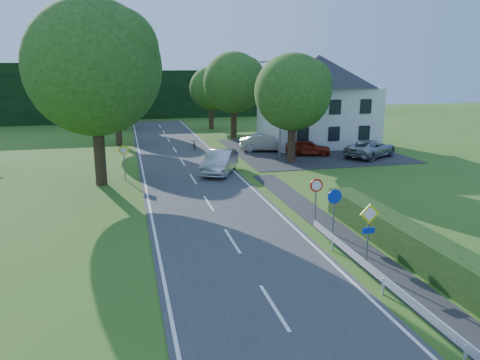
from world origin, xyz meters
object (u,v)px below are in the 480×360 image
object	(u,v)px
motorcycle	(194,144)
parasol	(294,136)
parked_car_silver_b	(371,148)
streetlight	(279,105)
moving_car	(220,162)
parked_car_red	(308,148)
parked_car_silver_a	(265,143)

from	to	relation	value
motorcycle	parasol	world-z (taller)	parasol
parked_car_silver_b	parasol	bearing A→B (deg)	1.85
streetlight	moving_car	xyz separation A→B (m)	(-5.92, -4.63, -3.60)
parked_car_red	parked_car_silver_a	distance (m)	4.11
parked_car_silver_a	parasol	bearing A→B (deg)	-47.44
parked_car_silver_a	parked_car_silver_b	distance (m)	9.22
streetlight	parked_car_silver_a	bearing A→B (deg)	92.59
streetlight	parked_car_silver_a	world-z (taller)	streetlight
moving_car	motorcycle	size ratio (longest dim) A/B	2.84
parked_car_silver_b	moving_car	bearing A→B (deg)	70.31
motorcycle	parked_car_silver_a	bearing A→B (deg)	-14.56
parked_car_silver_b	parked_car_red	bearing A→B (deg)	34.37
motorcycle	parasol	bearing A→B (deg)	3.02
moving_car	parked_car_silver_b	world-z (taller)	moving_car
streetlight	moving_car	size ratio (longest dim) A/B	1.60
motorcycle	parked_car_red	world-z (taller)	parked_car_red
motorcycle	parked_car_silver_b	xyz separation A→B (m)	(13.95, -7.34, 0.28)
moving_car	parked_car_silver_b	distance (m)	13.94
parked_car_silver_a	moving_car	bearing A→B (deg)	159.10
streetlight	parked_car_silver_a	xyz separation A→B (m)	(-0.15, 3.26, -3.66)
streetlight	parasol	bearing A→B (deg)	57.20
moving_car	parasol	size ratio (longest dim) A/B	2.18
motorcycle	parasol	xyz separation A→B (m)	(9.48, -0.74, 0.57)
motorcycle	parked_car_silver_a	size ratio (longest dim) A/B	0.38
parked_car_red	parked_car_silver_a	xyz separation A→B (m)	(-3.02, 2.78, 0.11)
parked_car_red	streetlight	bearing A→B (deg)	116.42
parasol	parked_car_silver_b	bearing A→B (deg)	-55.94
streetlight	parked_car_silver_b	xyz separation A→B (m)	(7.69, -1.60, -3.68)
moving_car	parasol	distance (m)	13.28
motorcycle	parked_car_red	xyz separation A→B (m)	(9.13, -5.26, 0.19)
parked_car_red	parked_car_silver_a	world-z (taller)	parked_car_silver_a
parked_car_silver_a	motorcycle	bearing A→B (deg)	83.26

